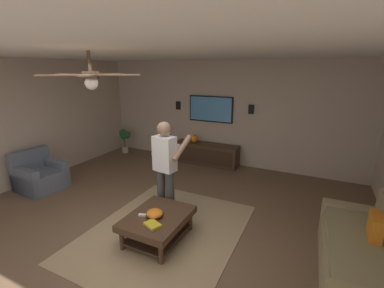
% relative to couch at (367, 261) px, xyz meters
% --- Properties ---
extents(ground_plane, '(8.93, 8.93, 0.00)m').
position_rel_couch_xyz_m(ground_plane, '(-0.47, 2.91, -0.32)').
color(ground_plane, brown).
extents(wall_back_tv, '(0.10, 7.02, 2.67)m').
position_rel_couch_xyz_m(wall_back_tv, '(3.30, 2.91, 1.02)').
color(wall_back_tv, '#BCA893').
rests_on(wall_back_tv, ground).
extents(ceiling_slab, '(7.64, 7.02, 0.10)m').
position_rel_couch_xyz_m(ceiling_slab, '(-0.47, 2.91, 2.40)').
color(ceiling_slab, white).
extents(area_rug, '(2.70, 2.18, 0.01)m').
position_rel_couch_xyz_m(area_rug, '(-0.14, 2.62, -0.31)').
color(area_rug, '#9E8460').
rests_on(area_rug, ground).
extents(couch, '(1.93, 0.92, 0.87)m').
position_rel_couch_xyz_m(couch, '(0.00, 0.00, 0.00)').
color(couch, '#93845B').
rests_on(couch, ground).
extents(armchair, '(0.84, 0.85, 0.82)m').
position_rel_couch_xyz_m(armchair, '(0.03, 5.81, -0.04)').
color(armchair, slate).
rests_on(armchair, ground).
extents(coffee_table, '(1.00, 0.80, 0.40)m').
position_rel_couch_xyz_m(coffee_table, '(-0.34, 2.62, -0.02)').
color(coffee_table, '#422B1C').
rests_on(coffee_table, ground).
extents(media_console, '(0.45, 1.70, 0.55)m').
position_rel_couch_xyz_m(media_console, '(2.97, 3.26, -0.04)').
color(media_console, '#422B1C').
rests_on(media_console, ground).
extents(tv, '(0.05, 1.20, 0.67)m').
position_rel_couch_xyz_m(tv, '(3.21, 3.26, 1.12)').
color(tv, black).
extents(person_standing, '(0.59, 0.60, 1.64)m').
position_rel_couch_xyz_m(person_standing, '(0.33, 2.88, 0.61)').
color(person_standing, '#3F3F3F').
rests_on(person_standing, ground).
extents(potted_plant_short, '(0.28, 0.37, 0.71)m').
position_rel_couch_xyz_m(potted_plant_short, '(2.83, 5.87, 0.17)').
color(potted_plant_short, '#B7B2A8').
rests_on(potted_plant_short, ground).
extents(bowl, '(0.24, 0.24, 0.11)m').
position_rel_couch_xyz_m(bowl, '(-0.39, 2.64, 0.13)').
color(bowl, orange).
rests_on(bowl, coffee_table).
extents(remote_white, '(0.09, 0.16, 0.02)m').
position_rel_couch_xyz_m(remote_white, '(-0.44, 2.79, 0.09)').
color(remote_white, white).
rests_on(remote_white, coffee_table).
extents(remote_black, '(0.15, 0.12, 0.02)m').
position_rel_couch_xyz_m(remote_black, '(-0.48, 2.70, 0.09)').
color(remote_black, black).
rests_on(remote_black, coffee_table).
extents(remote_grey, '(0.16, 0.08, 0.02)m').
position_rel_couch_xyz_m(remote_grey, '(-0.62, 2.55, 0.09)').
color(remote_grey, slate).
rests_on(remote_grey, coffee_table).
extents(book, '(0.23, 0.26, 0.04)m').
position_rel_couch_xyz_m(book, '(-0.59, 2.54, 0.10)').
color(book, gold).
rests_on(book, coffee_table).
extents(vase_round, '(0.22, 0.22, 0.22)m').
position_rel_couch_xyz_m(vase_round, '(2.94, 3.61, 0.34)').
color(vase_round, orange).
rests_on(vase_round, media_console).
extents(wall_speaker_left, '(0.06, 0.12, 0.22)m').
position_rel_couch_xyz_m(wall_speaker_left, '(3.22, 2.20, 1.18)').
color(wall_speaker_left, black).
extents(wall_speaker_right, '(0.06, 0.12, 0.22)m').
position_rel_couch_xyz_m(wall_speaker_right, '(3.22, 4.24, 1.15)').
color(wall_speaker_right, black).
extents(ceiling_fan, '(1.18, 1.18, 0.46)m').
position_rel_couch_xyz_m(ceiling_fan, '(-0.74, 3.24, 2.02)').
color(ceiling_fan, '#4C3828').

